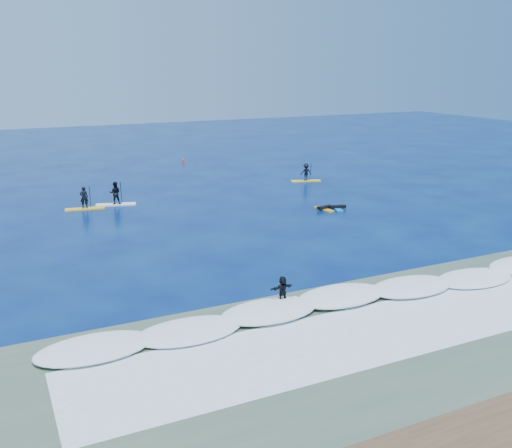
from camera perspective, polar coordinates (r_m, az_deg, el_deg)
name	(u,v)px	position (r m, az deg, el deg)	size (l,w,h in m)	color
ground	(299,241)	(37.79, 4.32, -1.69)	(160.00, 160.00, 0.00)	#04104B
shallow_water	(454,325)	(27.39, 19.19, -9.53)	(90.00, 13.00, 0.01)	#3A5042
breaking_wave	(396,294)	(30.07, 13.86, -6.80)	(40.00, 6.00, 0.30)	white
whitewater	(438,317)	(28.03, 17.75, -8.82)	(34.00, 5.00, 0.02)	silver
sup_paddler_left	(84,201)	(47.67, -16.79, 2.20)	(3.15, 1.24, 2.15)	yellow
sup_paddler_center	(115,195)	(48.44, -13.89, 2.83)	(3.33, 1.64, 2.27)	white
sup_paddler_right	(306,173)	(56.87, 5.02, 5.06)	(3.04, 1.60, 2.07)	yellow
prone_paddler_near	(324,208)	(45.97, 6.83, 1.59)	(1.52, 1.96, 0.40)	yellow
prone_paddler_far	(337,207)	(46.33, 8.09, 1.65)	(1.50, 1.96, 0.40)	blue
wave_surfer	(283,291)	(27.49, 2.67, -6.73)	(1.96, 0.67, 1.39)	white
marker_buoy	(183,161)	(67.68, -7.27, 6.26)	(0.27, 0.27, 0.65)	#FB3916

